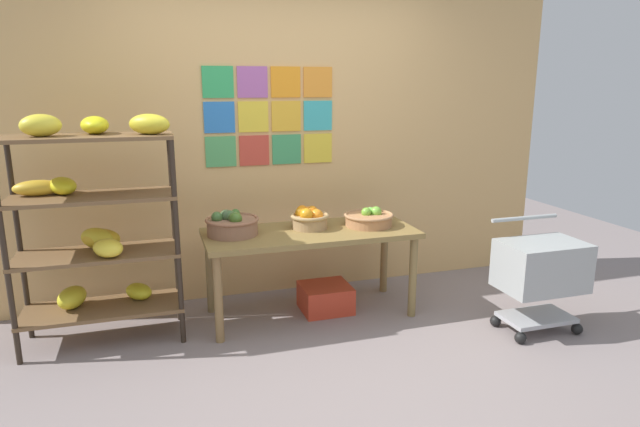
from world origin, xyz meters
The scene contains 9 objects.
ground centered at (0.00, 0.00, 0.00)m, with size 9.06×9.06×0.00m, color gray.
back_wall_with_art centered at (0.00, 1.56, 1.43)m, with size 4.85×0.07×2.86m.
banana_shelf_unit centered at (-1.39, 0.99, 0.88)m, with size 1.06×0.51×1.55m.
display_table centered at (0.10, 0.97, 0.58)m, with size 1.57×0.65×0.66m.
fruit_basket_back_right centered at (0.11, 1.05, 0.74)m, with size 0.29×0.29×0.17m.
fruit_basket_centre centered at (0.57, 0.99, 0.72)m, with size 0.38×0.38×0.14m.
fruit_basket_left centered at (-0.47, 1.04, 0.74)m, with size 0.39×0.39×0.18m.
produce_crate_under_table centered at (0.23, 1.00, 0.10)m, with size 0.38×0.35×0.20m, color red.
shopping_cart centered at (1.56, 0.21, 0.46)m, with size 0.57×0.43×0.79m.
Camera 1 is at (-0.99, -2.77, 1.72)m, focal length 30.49 mm.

